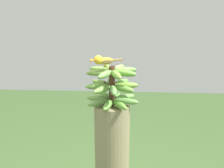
{
  "coord_description": "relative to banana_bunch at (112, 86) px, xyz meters",
  "views": [
    {
      "loc": [
        0.08,
        -1.51,
        1.87
      ],
      "look_at": [
        0.0,
        0.0,
        1.4
      ],
      "focal_mm": 42.14,
      "sensor_mm": 36.0,
      "label": 1
    }
  ],
  "objects": [
    {
      "name": "banana_bunch",
      "position": [
        0.0,
        0.0,
        0.0
      ],
      "size": [
        0.33,
        0.33,
        0.24
      ],
      "color": "#4C2D1E",
      "rests_on": "banana_tree"
    },
    {
      "name": "perched_bird",
      "position": [
        -0.05,
        -0.04,
        0.16
      ],
      "size": [
        0.19,
        0.1,
        0.07
      ],
      "color": "#C68933",
      "rests_on": "banana_bunch"
    }
  ]
}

